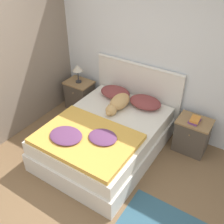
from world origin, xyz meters
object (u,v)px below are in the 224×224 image
(pillow_left, at_px, (115,92))
(pillow_right, at_px, (145,102))
(table_lamp, at_px, (78,69))
(nightstand_right, at_px, (192,135))
(dog, at_px, (118,103))
(nightstand_left, at_px, (80,95))
(bed, at_px, (105,138))
(book_stack, at_px, (195,120))

(pillow_left, height_order, pillow_right, same)
(pillow_left, xyz_separation_m, table_lamp, (-0.82, 0.02, 0.22))
(nightstand_right, bearing_deg, dog, -165.02)
(nightstand_left, bearing_deg, nightstand_right, 0.00)
(bed, relative_size, table_lamp, 5.63)
(nightstand_right, distance_m, table_lamp, 2.29)
(pillow_right, relative_size, book_stack, 2.56)
(nightstand_left, height_order, table_lamp, table_lamp)
(book_stack, bearing_deg, pillow_left, 179.99)
(pillow_left, bearing_deg, pillow_right, 0.00)
(pillow_left, xyz_separation_m, dog, (0.24, -0.28, 0.02))
(bed, bearing_deg, nightstand_left, 145.27)
(pillow_left, height_order, book_stack, pillow_left)
(nightstand_right, distance_m, pillow_left, 1.44)
(bed, bearing_deg, dog, 96.11)
(pillow_right, height_order, dog, dog)
(dog, distance_m, book_stack, 1.19)
(pillow_right, distance_m, table_lamp, 1.41)
(nightstand_right, relative_size, pillow_right, 1.07)
(dog, bearing_deg, bed, -83.89)
(dog, bearing_deg, pillow_right, 40.15)
(table_lamp, bearing_deg, bed, -34.64)
(nightstand_left, relative_size, book_stack, 2.73)
(pillow_right, bearing_deg, dog, -139.85)
(pillow_left, bearing_deg, dog, -50.05)
(nightstand_left, bearing_deg, dog, -16.30)
(bed, distance_m, pillow_left, 0.87)
(nightstand_left, relative_size, nightstand_right, 1.00)
(nightstand_right, bearing_deg, pillow_right, -178.10)
(table_lamp, bearing_deg, nightstand_left, 90.00)
(pillow_right, height_order, table_lamp, table_lamp)
(nightstand_left, height_order, pillow_right, pillow_right)
(table_lamp, bearing_deg, pillow_left, -1.72)
(bed, xyz_separation_m, table_lamp, (-1.11, 0.77, 0.57))
(bed, distance_m, nightstand_left, 1.35)
(book_stack, bearing_deg, bed, -146.21)
(nightstand_right, height_order, book_stack, book_stack)
(nightstand_right, xyz_separation_m, table_lamp, (-2.22, -0.00, 0.55))
(nightstand_left, height_order, dog, dog)
(bed, xyz_separation_m, pillow_right, (0.29, 0.74, 0.35))
(book_stack, bearing_deg, dog, -166.29)
(pillow_left, distance_m, dog, 0.37)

